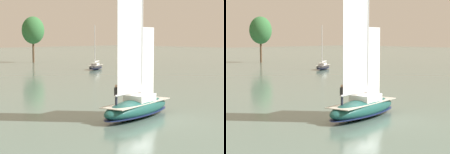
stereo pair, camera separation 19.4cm
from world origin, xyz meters
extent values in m
plane|color=slate|center=(0.00, 0.00, 0.00)|extent=(400.00, 400.00, 0.00)
cylinder|color=brown|center=(37.60, 69.53, 3.18)|extent=(0.51, 0.51, 6.35)
ellipsoid|color=#336B38|center=(37.60, 69.53, 8.27)|extent=(5.72, 5.72, 6.99)
ellipsoid|color=#194C47|center=(0.00, 0.00, 0.78)|extent=(9.50, 4.35, 1.56)
ellipsoid|color=#19234C|center=(0.00, 0.00, 0.35)|extent=(9.59, 4.39, 0.19)
cube|color=#BCB7A8|center=(0.00, 0.00, 1.24)|extent=(8.34, 3.73, 0.06)
cube|color=silver|center=(0.45, 0.09, 1.59)|extent=(2.87, 2.27, 0.64)
cylinder|color=silver|center=(0.72, 0.15, 7.00)|extent=(0.18, 0.18, 11.46)
cylinder|color=silver|center=(-1.30, -0.27, 2.18)|extent=(4.07, 0.98, 0.16)
cube|color=white|center=(-1.14, -0.23, 6.88)|extent=(3.72, 0.79, 9.40)
cube|color=white|center=(1.80, 0.37, 4.42)|extent=(1.98, 0.43, 6.30)
cylinder|color=#232838|center=(-2.76, -0.25, 1.69)|extent=(0.24, 0.24, 0.85)
cylinder|color=#262628|center=(-2.76, -0.25, 2.44)|extent=(0.40, 0.40, 0.65)
sphere|color=tan|center=(-2.76, -0.25, 2.89)|extent=(0.24, 0.24, 0.24)
ellipsoid|color=#232328|center=(32.99, 40.93, 0.55)|extent=(6.51, 4.78, 1.10)
ellipsoid|color=#19234C|center=(32.99, 40.93, 0.25)|extent=(6.58, 4.83, 0.13)
cube|color=#BCB7A8|center=(32.99, 40.93, 0.88)|extent=(5.70, 4.14, 0.06)
cube|color=silver|center=(32.71, 40.77, 1.14)|extent=(2.20, 2.00, 0.45)
cylinder|color=silver|center=(32.54, 40.68, 4.95)|extent=(0.13, 0.13, 8.08)
cylinder|color=silver|center=(33.80, 41.40, 1.56)|extent=(2.58, 1.54, 0.11)
cylinder|color=white|center=(33.80, 41.40, 1.64)|extent=(2.36, 1.45, 0.18)
camera|label=1|loc=(-27.07, -24.25, 6.84)|focal=70.00mm
camera|label=2|loc=(-26.93, -24.38, 6.84)|focal=70.00mm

